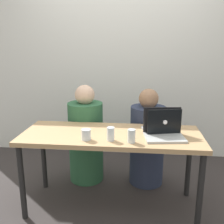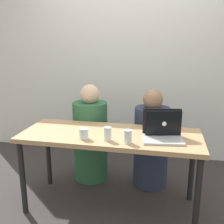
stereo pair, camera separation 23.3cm
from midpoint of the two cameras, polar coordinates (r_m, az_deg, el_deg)
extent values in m
plane|color=#35302F|center=(2.66, 2.37, -19.68)|extent=(12.00, 12.00, 0.00)
cube|color=silver|center=(3.51, 6.28, 10.90)|extent=(4.50, 0.10, 2.55)
cube|color=tan|center=(2.34, 2.55, -5.17)|extent=(1.59, 0.62, 0.04)
cylinder|color=black|center=(2.49, -16.32, -13.70)|extent=(0.05, 0.05, 0.69)
cylinder|color=black|center=(2.27, 21.05, -17.16)|extent=(0.05, 0.05, 0.69)
cylinder|color=black|center=(2.91, -11.46, -9.07)|extent=(0.05, 0.05, 0.69)
cylinder|color=black|center=(2.72, 19.42, -11.40)|extent=(0.05, 0.05, 0.69)
cylinder|color=#2D623F|center=(2.95, -2.41, -6.38)|extent=(0.43, 0.43, 0.89)
sphere|color=beige|center=(2.80, -2.52, 3.86)|extent=(0.21, 0.21, 0.21)
cylinder|color=#29324A|center=(2.87, 10.84, -7.50)|extent=(0.43, 0.43, 0.86)
sphere|color=#997051|center=(2.72, 11.36, 2.69)|extent=(0.21, 0.21, 0.21)
cube|color=#B0B4B3|center=(2.22, 13.99, -5.86)|extent=(0.36, 0.28, 0.02)
cube|color=black|center=(2.30, 13.67, -1.97)|extent=(0.33, 0.05, 0.22)
sphere|color=white|center=(2.32, 13.61, -1.87)|extent=(0.04, 0.04, 0.04)
cube|color=#B0B2B3|center=(2.40, 13.23, -4.25)|extent=(0.34, 0.30, 0.02)
cube|color=black|center=(2.26, 14.16, -2.46)|extent=(0.29, 0.08, 0.21)
sphere|color=white|center=(2.24, 14.26, -2.57)|extent=(0.04, 0.04, 0.04)
cylinder|color=silver|center=(2.10, 6.68, -5.41)|extent=(0.06, 0.06, 0.11)
cylinder|color=silver|center=(2.11, 6.66, -6.05)|extent=(0.06, 0.06, 0.06)
cylinder|color=silver|center=(2.19, -3.11, -4.78)|extent=(0.08, 0.08, 0.09)
cylinder|color=silver|center=(2.19, -3.11, -5.29)|extent=(0.07, 0.07, 0.05)
cylinder|color=silver|center=(2.15, 2.18, -4.83)|extent=(0.06, 0.06, 0.11)
cylinder|color=silver|center=(2.15, 2.18, -5.47)|extent=(0.05, 0.05, 0.06)
camera|label=1|loc=(0.12, -87.14, 0.76)|focal=42.00mm
camera|label=2|loc=(0.12, 92.86, -0.76)|focal=42.00mm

